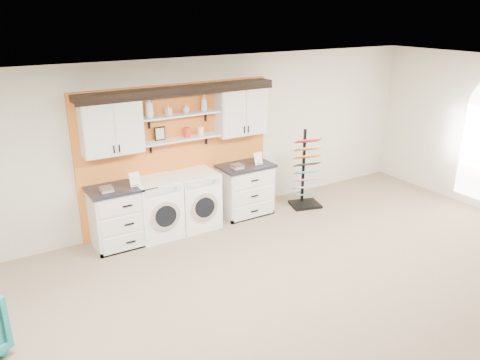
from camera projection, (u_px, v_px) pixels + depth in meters
floor at (333, 353)px, 5.10m from camera, size 10.00×10.00×0.00m
ceiling at (355, 96)px, 4.13m from camera, size 10.00×10.00×0.00m
wall_back at (177, 144)px, 7.83m from camera, size 10.00×0.00×10.00m
accent_panel at (178, 156)px, 7.87m from camera, size 3.40×0.07×2.40m
upper_cabinet_left at (111, 127)px, 6.94m from camera, size 0.90×0.35×0.84m
upper_cabinet_right at (241, 110)px, 8.04m from camera, size 0.90×0.35×0.84m
shelf_lower at (182, 139)px, 7.62m from camera, size 1.32×0.28×0.03m
shelf_upper at (180, 115)px, 7.48m from camera, size 1.32×0.28×0.03m
crown_molding at (179, 90)px, 7.36m from camera, size 3.30×0.41×0.13m
picture_frame at (160, 134)px, 7.45m from camera, size 0.18×0.02×0.22m
canister_red at (187, 132)px, 7.64m from camera, size 0.11×0.11×0.16m
canister_cream at (201, 131)px, 7.76m from camera, size 0.10×0.10×0.14m
base_cabinet_left at (123, 216)px, 7.30m from camera, size 1.00×0.66×0.97m
base_cabinet_right at (245, 189)px, 8.41m from camera, size 0.96×0.66×0.94m
washer at (158, 208)px, 7.58m from camera, size 0.70×0.71×0.98m
dryer at (195, 200)px, 7.92m from camera, size 0.69×0.71×0.97m
sample_rack at (306, 182)px, 8.75m from camera, size 0.63×0.57×1.46m
soap_bottle_a at (149, 107)px, 7.17m from camera, size 0.16×0.16×0.33m
soap_bottle_b at (168, 110)px, 7.35m from camera, size 0.10×0.10×0.17m
soap_bottle_c at (186, 109)px, 7.50m from camera, size 0.16×0.16×0.15m
soap_bottle_d at (204, 103)px, 7.64m from camera, size 0.10×0.10×0.26m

